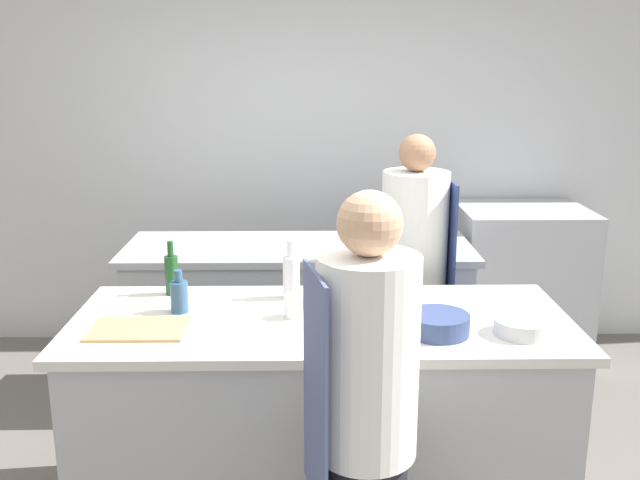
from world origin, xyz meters
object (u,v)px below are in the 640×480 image
object	(u,v)px
chef_at_stove	(413,287)
bottle_olive_oil	(291,275)
bowl_ceramic_blue	(346,295)
bottle_wine	(179,296)
chef_at_prep_near	(365,432)
oven_range	(519,283)
bowl_mixing_large	(438,324)
bottle_vinegar	(172,273)
bowl_prep_small	(521,327)
bottle_cooking_oil	(391,282)
bottle_sauce	(364,326)
stockpot	(427,219)
cup	(293,306)

from	to	relation	value
chef_at_stove	bottle_olive_oil	world-z (taller)	chef_at_stove
bottle_olive_oil	bowl_ceramic_blue	bearing A→B (deg)	-16.90
bottle_wine	chef_at_prep_near	bearing A→B (deg)	-47.83
oven_range	bowl_mixing_large	distance (m)	2.17
bottle_vinegar	bowl_prep_small	size ratio (longest dim) A/B	1.16
chef_at_prep_near	bottle_vinegar	size ratio (longest dim) A/B	6.40
oven_range	chef_at_stove	xyz separation A→B (m)	(-0.87, -0.96, 0.30)
bottle_cooking_oil	bowl_mixing_large	world-z (taller)	bottle_cooking_oil
oven_range	bottle_sauce	bearing A→B (deg)	-120.63
chef_at_prep_near	bowl_prep_small	xyz separation A→B (m)	(0.66, 0.54, 0.15)
oven_range	chef_at_prep_near	xyz separation A→B (m)	(-1.24, -2.48, 0.30)
bottle_sauce	bowl_ceramic_blue	xyz separation A→B (m)	(-0.04, 0.50, -0.05)
bottle_vinegar	bowl_prep_small	distance (m)	1.57
chef_at_stove	stockpot	bearing A→B (deg)	162.91
bowl_prep_small	cup	xyz separation A→B (m)	(-0.91, 0.21, 0.02)
oven_range	bottle_olive_oil	world-z (taller)	bottle_olive_oil
chef_at_prep_near	bottle_olive_oil	bearing A→B (deg)	2.94
bottle_olive_oil	bottle_sauce	size ratio (longest dim) A/B	1.25
bottle_cooking_oil	bottle_wine	bearing A→B (deg)	-173.99
bottle_vinegar	bowl_mixing_large	world-z (taller)	bottle_vinegar
chef_at_stove	bowl_ceramic_blue	distance (m)	0.72
bottle_vinegar	chef_at_stove	bearing A→B (deg)	20.72
chef_at_stove	bottle_cooking_oil	distance (m)	0.66
bottle_cooking_oil	bowl_mixing_large	distance (m)	0.39
chef_at_stove	oven_range	bearing A→B (deg)	135.94
bottle_wine	bottle_sauce	world-z (taller)	bottle_sauce
bowl_ceramic_blue	bottle_vinegar	bearing A→B (deg)	170.27
oven_range	bottle_vinegar	xyz separation A→B (m)	(-2.06, -1.41, 0.52)
oven_range	bowl_ceramic_blue	size ratio (longest dim) A/B	3.74
oven_range	bottle_wine	distance (m)	2.63
bottle_olive_oil	bottle_cooking_oil	size ratio (longest dim) A/B	1.08
chef_at_stove	bottle_olive_oil	distance (m)	0.85
bottle_sauce	cup	distance (m)	0.43
cup	stockpot	world-z (taller)	stockpot
oven_range	chef_at_stove	distance (m)	1.33
oven_range	cup	size ratio (longest dim) A/B	10.22
bottle_olive_oil	bowl_ceramic_blue	size ratio (longest dim) A/B	0.98
chef_at_prep_near	bottle_vinegar	distance (m)	1.36
oven_range	bowl_prep_small	bearing A→B (deg)	-106.70
stockpot	oven_range	bearing A→B (deg)	28.25
cup	bowl_prep_small	bearing A→B (deg)	-12.72
bottle_sauce	bowl_prep_small	size ratio (longest dim) A/B	1.00
bottle_cooking_oil	bowl_ceramic_blue	size ratio (longest dim) A/B	0.90
bottle_sauce	bowl_prep_small	distance (m)	0.65
chef_at_prep_near	bottle_cooking_oil	bearing A→B (deg)	-23.07
bottle_wine	bottle_cooking_oil	bearing A→B (deg)	6.01
bowl_mixing_large	bottle_vinegar	bearing A→B (deg)	156.26
stockpot	bottle_sauce	bearing A→B (deg)	-106.80
bowl_mixing_large	stockpot	xyz separation A→B (m)	(0.20, 1.54, 0.08)
chef_at_prep_near	stockpot	bearing A→B (deg)	-26.05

